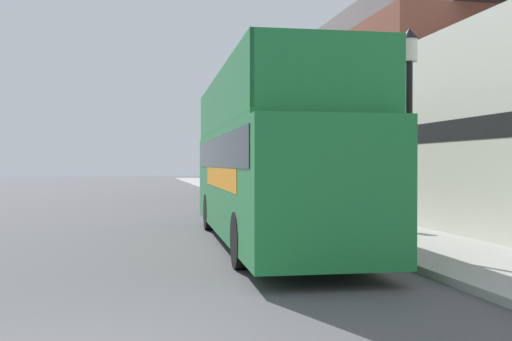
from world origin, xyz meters
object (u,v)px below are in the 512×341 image
object	(u,v)px
lamp_post_second	(299,113)
lamp_post_third	(255,139)
lamp_post_nearest	(409,98)
parked_car_ahead_of_bus	(238,198)
tour_bus	(268,171)

from	to	relation	value
lamp_post_second	lamp_post_third	world-z (taller)	lamp_post_second
lamp_post_nearest	lamp_post_third	world-z (taller)	lamp_post_nearest
parked_car_ahead_of_bus	lamp_post_nearest	distance (m)	11.32
lamp_post_nearest	lamp_post_second	world-z (taller)	lamp_post_second
lamp_post_second	tour_bus	bearing A→B (deg)	-113.14
lamp_post_nearest	lamp_post_third	xyz separation A→B (m)	(0.12, 16.53, -0.15)
parked_car_ahead_of_bus	lamp_post_nearest	xyz separation A→B (m)	(1.64, -10.89, 2.60)
lamp_post_second	lamp_post_third	distance (m)	8.28
lamp_post_nearest	lamp_post_second	bearing A→B (deg)	89.99
parked_car_ahead_of_bus	lamp_post_third	bearing A→B (deg)	74.65
parked_car_ahead_of_bus	lamp_post_third	xyz separation A→B (m)	(1.77, 5.64, 2.45)
parked_car_ahead_of_bus	tour_bus	bearing A→B (deg)	-92.16
lamp_post_nearest	lamp_post_third	bearing A→B (deg)	89.58
lamp_post_nearest	lamp_post_third	distance (m)	16.53
parked_car_ahead_of_bus	lamp_post_second	bearing A→B (deg)	-55.89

